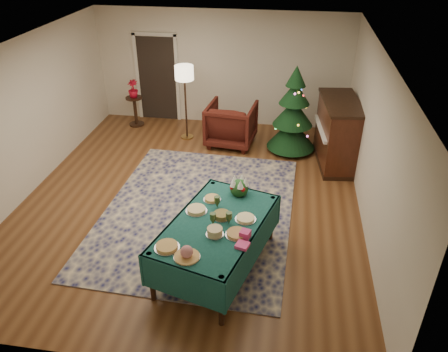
% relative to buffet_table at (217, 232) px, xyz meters
% --- Properties ---
extents(room_shell, '(7.00, 7.00, 7.00)m').
position_rel_buffet_table_xyz_m(room_shell, '(-0.77, 1.76, 0.71)').
color(room_shell, '#593319').
rests_on(room_shell, ground).
extents(doorway, '(1.08, 0.04, 2.16)m').
position_rel_buffet_table_xyz_m(doorway, '(-2.37, 5.24, 0.46)').
color(doorway, black).
rests_on(doorway, ground).
extents(rug, '(3.34, 4.30, 0.02)m').
position_rel_buffet_table_xyz_m(rug, '(-0.56, 1.33, -0.63)').
color(rug, '#131648').
rests_on(rug, ground).
extents(buffet_table, '(1.70, 2.30, 0.80)m').
position_rel_buffet_table_xyz_m(buffet_table, '(0.00, 0.00, 0.00)').
color(buffet_table, black).
rests_on(buffet_table, ground).
extents(platter_0, '(0.33, 0.33, 0.05)m').
position_rel_buffet_table_xyz_m(platter_0, '(-0.53, -0.62, 0.18)').
color(platter_0, silver).
rests_on(platter_0, buffet_table).
extents(platter_1, '(0.33, 0.33, 0.17)m').
position_rel_buffet_table_xyz_m(platter_1, '(-0.24, -0.76, 0.23)').
color(platter_1, silver).
rests_on(platter_1, buffet_table).
extents(platter_2, '(0.24, 0.24, 0.11)m').
position_rel_buffet_table_xyz_m(platter_2, '(0.02, -0.26, 0.21)').
color(platter_2, silver).
rests_on(platter_2, buffet_table).
extents(platter_3, '(0.32, 0.32, 0.04)m').
position_rel_buffet_table_xyz_m(platter_3, '(0.31, -0.22, 0.18)').
color(platter_3, silver).
rests_on(platter_3, buffet_table).
extents(platter_4, '(0.31, 0.31, 0.06)m').
position_rel_buffet_table_xyz_m(platter_4, '(-0.33, 0.23, 0.18)').
color(platter_4, silver).
rests_on(platter_4, buffet_table).
extents(platter_5, '(0.26, 0.26, 0.08)m').
position_rel_buffet_table_xyz_m(platter_5, '(0.05, 0.13, 0.19)').
color(platter_5, silver).
rests_on(platter_5, buffet_table).
extents(platter_6, '(0.30, 0.30, 0.04)m').
position_rel_buffet_table_xyz_m(platter_6, '(0.39, 0.13, 0.18)').
color(platter_6, silver).
rests_on(platter_6, buffet_table).
extents(platter_7, '(0.26, 0.26, 0.04)m').
position_rel_buffet_table_xyz_m(platter_7, '(-0.16, 0.55, 0.18)').
color(platter_7, silver).
rests_on(platter_7, buffet_table).
extents(goblet_0, '(0.09, 0.09, 0.19)m').
position_rel_buffet_table_xyz_m(goblet_0, '(-0.05, 0.37, 0.26)').
color(goblet_0, '#2D471E').
rests_on(goblet_0, buffet_table).
extents(goblet_1, '(0.09, 0.09, 0.19)m').
position_rel_buffet_table_xyz_m(goblet_1, '(0.17, 0.01, 0.26)').
color(goblet_1, '#2D471E').
rests_on(goblet_1, buffet_table).
extents(goblet_2, '(0.09, 0.09, 0.19)m').
position_rel_buffet_table_xyz_m(goblet_2, '(-0.04, -0.05, 0.26)').
color(goblet_2, '#2D471E').
rests_on(goblet_2, buffet_table).
extents(napkin_stack, '(0.20, 0.20, 0.04)m').
position_rel_buffet_table_xyz_m(napkin_stack, '(0.41, -0.45, 0.18)').
color(napkin_stack, '#EE428C').
rests_on(napkin_stack, buffet_table).
extents(gift_box, '(0.16, 0.16, 0.11)m').
position_rel_buffet_table_xyz_m(gift_box, '(0.43, -0.26, 0.21)').
color(gift_box, '#DF3D87').
rests_on(gift_box, buffet_table).
extents(centerpiece, '(0.29, 0.29, 0.33)m').
position_rel_buffet_table_xyz_m(centerpiece, '(0.22, 0.77, 0.30)').
color(centerpiece, '#1E4C1E').
rests_on(centerpiece, buffet_table).
extents(armchair, '(1.11, 1.05, 1.04)m').
position_rel_buffet_table_xyz_m(armchair, '(-0.37, 4.07, -0.12)').
color(armchair, '#40130D').
rests_on(armchair, ground).
extents(floor_lamp, '(0.41, 0.41, 1.70)m').
position_rel_buffet_table_xyz_m(floor_lamp, '(-1.43, 4.23, 0.80)').
color(floor_lamp, '#A57F3F').
rests_on(floor_lamp, ground).
extents(side_table, '(0.40, 0.40, 0.72)m').
position_rel_buffet_table_xyz_m(side_table, '(-2.83, 4.73, -0.29)').
color(side_table, black).
rests_on(side_table, ground).
extents(potted_plant, '(0.24, 0.42, 0.24)m').
position_rel_buffet_table_xyz_m(potted_plant, '(-2.83, 4.73, 0.19)').
color(potted_plant, '#B50C22').
rests_on(potted_plant, side_table).
extents(christmas_tree, '(1.22, 1.22, 1.90)m').
position_rel_buffet_table_xyz_m(christmas_tree, '(0.96, 3.94, 0.21)').
color(christmas_tree, black).
rests_on(christmas_tree, ground).
extents(piano, '(0.90, 1.63, 1.35)m').
position_rel_buffet_table_xyz_m(piano, '(1.88, 3.53, 0.02)').
color(piano, black).
rests_on(piano, ground).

